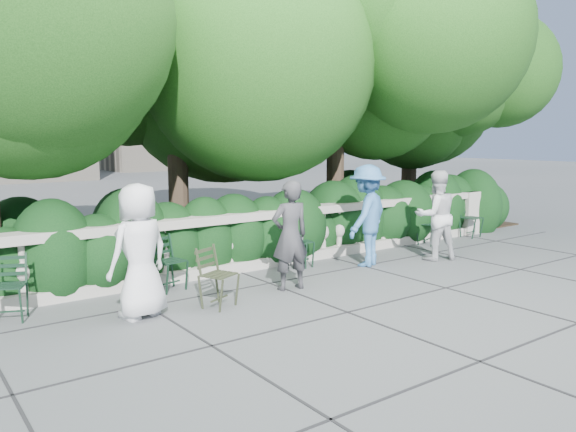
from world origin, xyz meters
TOP-DOWN VIEW (x-y plane):
  - ground at (0.00, 0.00)m, footprint 90.00×90.00m
  - balustrade at (0.00, 1.80)m, footprint 12.00×0.44m
  - shrub_hedge at (0.00, 3.00)m, footprint 15.00×2.60m
  - tree_canopy at (0.69, 3.19)m, footprint 15.04×6.52m
  - chair_a at (-4.18, 1.11)m, footprint 0.59×0.62m
  - chair_b at (-1.89, 1.21)m, footprint 0.54×0.57m
  - chair_c at (0.37, 1.29)m, footprint 0.58×0.60m
  - chair_d at (0.55, 1.30)m, footprint 0.53×0.56m
  - chair_e at (4.04, 1.30)m, footprint 0.57×0.60m
  - chair_f at (5.49, 1.30)m, footprint 0.50×0.53m
  - chair_weathered at (-1.68, 0.06)m, footprint 0.60×0.62m
  - person_businessman at (-2.73, 0.42)m, footprint 0.95×0.75m
  - person_woman_grey at (-0.43, 0.36)m, footprint 0.64×0.47m
  - person_casual_man at (2.95, 0.41)m, footprint 0.98×0.88m
  - person_older_blue at (1.59, 0.82)m, footprint 1.33×1.07m

SIDE VIEW (x-z plane):
  - ground at x=0.00m, z-range 0.00..0.00m
  - shrub_hedge at x=0.00m, z-range -0.85..0.85m
  - chair_a at x=-4.18m, z-range -0.42..0.42m
  - chair_b at x=-1.89m, z-range -0.42..0.42m
  - chair_c at x=0.37m, z-range -0.42..0.42m
  - chair_d at x=0.55m, z-range -0.42..0.42m
  - chair_e at x=4.04m, z-range -0.42..0.42m
  - chair_f at x=5.49m, z-range -0.42..0.42m
  - chair_weathered at x=-1.68m, z-range -0.42..0.42m
  - balustrade at x=0.00m, z-range -0.01..0.99m
  - person_woman_grey at x=-0.43m, z-range 0.00..1.64m
  - person_casual_man at x=2.95m, z-range 0.00..1.66m
  - person_businessman at x=-2.73m, z-range 0.00..1.71m
  - person_older_blue at x=1.59m, z-range 0.00..1.79m
  - tree_canopy at x=0.69m, z-range 0.57..7.35m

